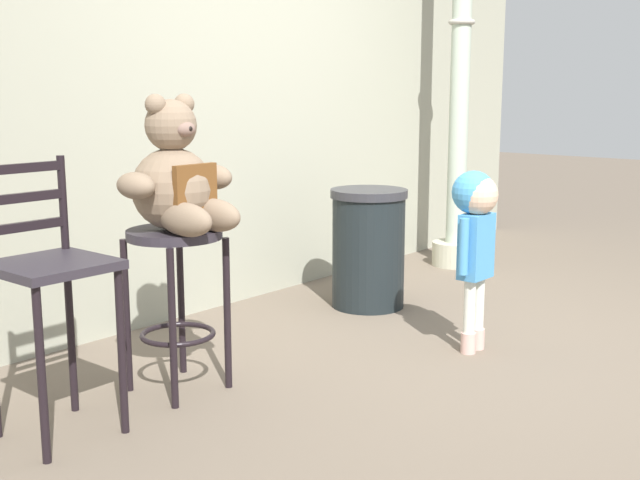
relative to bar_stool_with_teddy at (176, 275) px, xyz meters
The scene contains 8 objects.
ground_plane 1.59m from the bar_stool_with_teddy, 32.62° to the right, with size 24.00×24.00×0.00m, color #675A4C.
building_wall 2.04m from the bar_stool_with_teddy, 39.38° to the left, with size 6.81×0.30×3.48m, color #9E9F8A.
bar_stool_with_teddy is the anchor object (origin of this frame).
teddy_bear 0.42m from the bar_stool_with_teddy, 90.00° to the right, with size 0.55×0.50×0.58m.
child_walking 1.52m from the bar_stool_with_teddy, 29.06° to the right, with size 0.29×0.23×0.93m.
trash_bin 1.69m from the bar_stool_with_teddy, ahead, with size 0.47×0.47×0.73m.
lamppost 3.16m from the bar_stool_with_teddy, ahead, with size 0.34×0.34×3.13m.
bar_chair_empty 0.62m from the bar_stool_with_teddy, behind, with size 0.40×0.40×1.07m.
Camera 1 is at (-3.51, -1.90, 1.34)m, focal length 45.49 mm.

